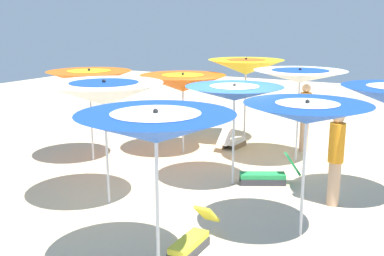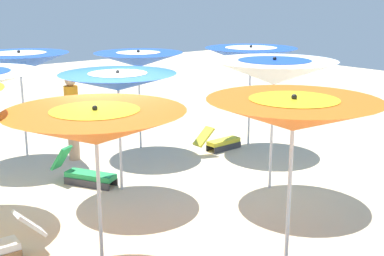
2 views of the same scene
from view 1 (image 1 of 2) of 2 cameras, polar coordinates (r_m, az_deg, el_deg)
name	(u,v)px [view 1 (image 1 of 2)]	position (r m, az deg, el deg)	size (l,w,h in m)	color
ground	(227,181)	(10.70, 4.33, -6.50)	(36.75, 36.75, 0.04)	beige
beach_umbrella_0	(246,67)	(13.69, 6.60, 7.43)	(2.19, 2.19, 2.50)	silver
beach_umbrella_1	(183,83)	(12.49, -1.12, 5.52)	(2.30, 2.30, 2.20)	silver
beach_umbrella_2	(89,78)	(12.03, -12.41, 5.94)	(2.11, 2.11, 2.38)	silver
beach_umbrella_3	(300,76)	(11.94, 13.03, 6.18)	(2.30, 2.30, 2.41)	silver
beach_umbrella_4	(234,93)	(9.98, 5.19, 4.25)	(2.10, 2.10, 2.25)	silver
beach_umbrella_5	(104,93)	(8.98, -10.63, 4.17)	(2.23, 2.23, 2.47)	silver
beach_umbrella_7	(307,113)	(7.64, 13.84, 1.75)	(2.04, 2.04, 2.33)	silver
beach_umbrella_8	(156,128)	(6.23, -4.43, 0.05)	(2.15, 2.15, 2.41)	silver
lounger_0	(193,238)	(7.54, 0.07, -13.26)	(0.32, 1.27, 0.62)	#333338
lounger_1	(233,141)	(13.28, 4.99, -1.58)	(0.42, 1.21, 0.63)	olive
lounger_2	(268,175)	(10.53, 9.21, -5.63)	(1.32, 0.91, 0.70)	#333338
beachgoer_0	(336,156)	(9.41, 17.14, -3.26)	(0.30, 0.30, 1.89)	#D8A87F
beachgoer_1	(305,116)	(13.17, 13.62, 1.45)	(0.30, 0.30, 1.87)	#D8A87F
beach_ball	(167,126)	(15.31, -3.05, 0.20)	(0.32, 0.32, 0.32)	#337FE5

